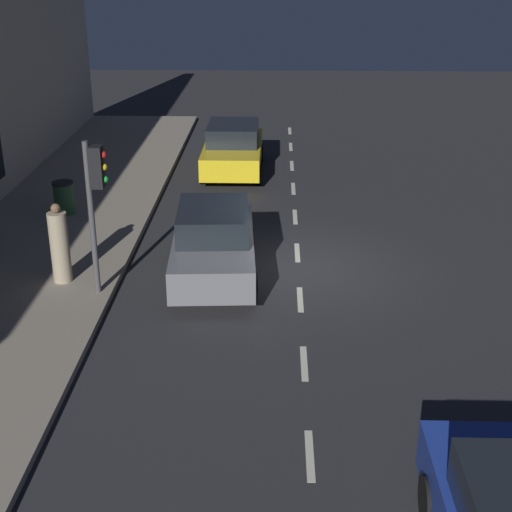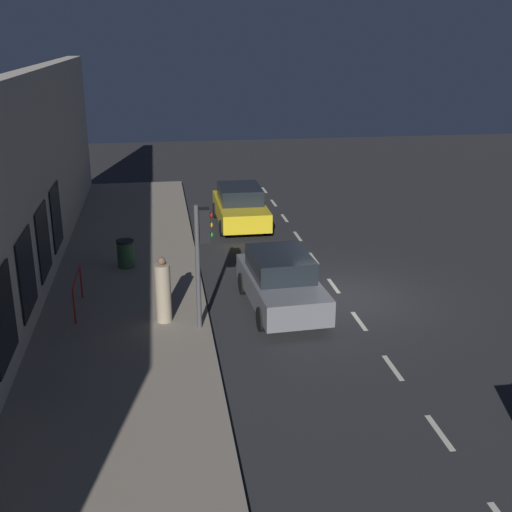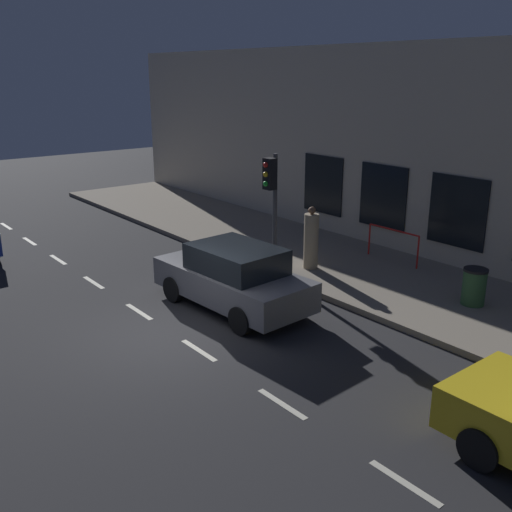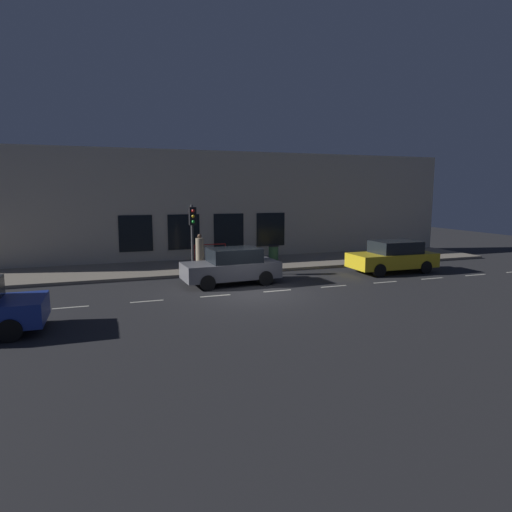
{
  "view_description": "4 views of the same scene",
  "coord_description": "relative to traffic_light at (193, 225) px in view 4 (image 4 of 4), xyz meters",
  "views": [
    {
      "loc": [
        0.54,
        15.65,
        6.89
      ],
      "look_at": [
        0.93,
        1.86,
        1.1
      ],
      "focal_mm": 51.65,
      "sensor_mm": 36.0,
      "label": 1
    },
    {
      "loc": [
        5.15,
        16.87,
        7.32
      ],
      "look_at": [
        2.62,
        0.37,
        1.57
      ],
      "focal_mm": 45.36,
      "sensor_mm": 36.0,
      "label": 2
    },
    {
      "loc": [
        -5.86,
        -10.2,
        5.47
      ],
      "look_at": [
        1.7,
        -0.77,
        1.65
      ],
      "focal_mm": 40.88,
      "sensor_mm": 36.0,
      "label": 3
    },
    {
      "loc": [
        -16.04,
        5.5,
        4.01
      ],
      "look_at": [
        1.43,
        -0.57,
        1.26
      ],
      "focal_mm": 30.41,
      "sensor_mm": 36.0,
      "label": 4
    }
  ],
  "objects": [
    {
      "name": "pedestrian_0",
      "position": [
        1.02,
        -0.54,
        -1.51
      ],
      "size": [
        0.54,
        0.54,
        1.78
      ],
      "rotation": [
        0.0,
        0.0,
        0.41
      ],
      "color": "gray",
      "rests_on": "sidewalk"
    },
    {
      "name": "parked_car_2",
      "position": [
        -2.19,
        -9.67,
        -1.68
      ],
      "size": [
        1.96,
        4.33,
        1.58
      ],
      "rotation": [
        0.0,
        0.0,
        0.0
      ],
      "color": "gold",
      "rests_on": "ground"
    },
    {
      "name": "sidewalk",
      "position": [
        2.09,
        -1.64,
        -2.4
      ],
      "size": [
        4.5,
        32.0,
        0.15
      ],
      "color": "gray",
      "rests_on": "ground"
    },
    {
      "name": "parked_car_0",
      "position": [
        -2.24,
        -1.26,
        -1.68
      ],
      "size": [
        2.05,
        4.26,
        1.58
      ],
      "rotation": [
        0.0,
        0.0,
        0.06
      ],
      "color": "slate",
      "rests_on": "ground"
    },
    {
      "name": "building_facade",
      "position": [
        4.64,
        -1.64,
        0.69
      ],
      "size": [
        0.65,
        32.0,
        6.34
      ],
      "color": "beige",
      "rests_on": "ground"
    },
    {
      "name": "traffic_light",
      "position": [
        0.0,
        0.0,
        0.0
      ],
      "size": [
        0.47,
        0.32,
        3.25
      ],
      "color": "#424244",
      "rests_on": "sidewalk"
    },
    {
      "name": "red_railing",
      "position": [
        3.32,
        -1.59,
        -1.62
      ],
      "size": [
        0.05,
        1.82,
        0.97
      ],
      "color": "red",
      "rests_on": "sidewalk"
    },
    {
      "name": "lane_centre_line",
      "position": [
        -4.16,
        -2.64,
        -2.47
      ],
      "size": [
        0.12,
        27.2,
        0.01
      ],
      "color": "beige",
      "rests_on": "ground"
    },
    {
      "name": "ground_plane",
      "position": [
        -4.16,
        -1.64,
        -2.47
      ],
      "size": [
        60.0,
        60.0,
        0.0
      ],
      "primitive_type": "plane",
      "color": "#28282B"
    },
    {
      "name": "trash_bin",
      "position": [
        2.16,
        -4.95,
        -1.87
      ],
      "size": [
        0.57,
        0.57,
        0.9
      ],
      "color": "#2D5633",
      "rests_on": "sidewalk"
    }
  ]
}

